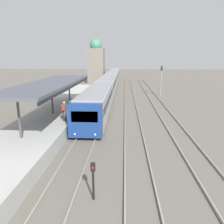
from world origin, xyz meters
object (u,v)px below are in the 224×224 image
train_near (110,80)px  signal_post_near (93,177)px  signal_mast_far (161,77)px  person_on_platform (64,110)px

train_near → signal_post_near: train_near is taller
train_near → signal_post_near: size_ratio=33.28×
signal_post_near → signal_mast_far: bearing=75.4°
signal_post_near → person_on_platform: bearing=112.4°
train_near → signal_mast_far: 12.24m
signal_post_near → signal_mast_far: (7.26, 27.90, 1.93)m
train_near → signal_mast_far: size_ratio=12.27×
train_near → signal_mast_far: (8.85, -8.34, 1.38)m
train_near → signal_post_near: (1.59, -36.24, -0.55)m
signal_post_near → signal_mast_far: 28.90m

